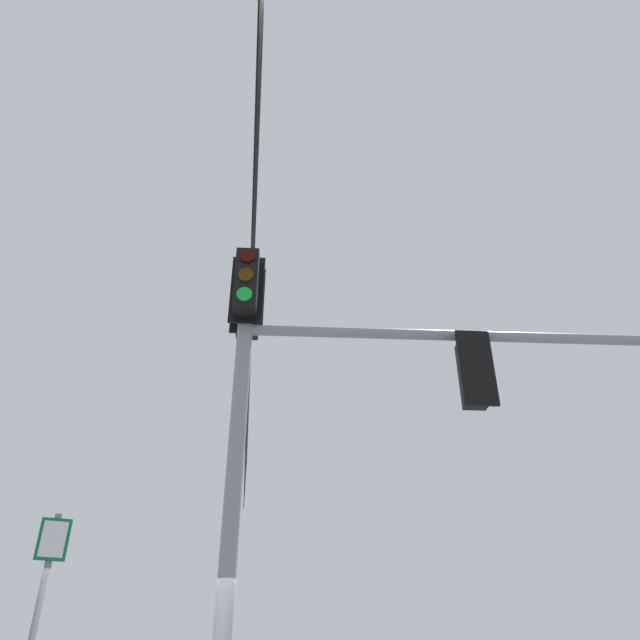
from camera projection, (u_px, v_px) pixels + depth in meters
The scene contains 2 objects.
signal_mast_assembly at pixel (314, 390), 7.61m from camera, with size 4.98×3.56×6.60m.
overhead_wire_span at pixel (253, 243), 10.30m from camera, with size 13.72×23.47×2.01m.
Camera 1 is at (-2.51, -5.37, 1.50)m, focal length 34.45 mm.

